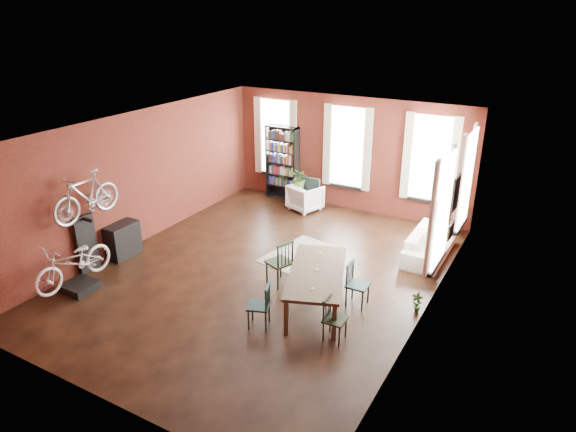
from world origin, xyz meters
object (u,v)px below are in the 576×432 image
Objects in this scene: cream_sofa at (431,240)px; dining_chair_a at (259,306)px; bicycle_floor at (70,243)px; dining_table at (316,288)px; dining_chair_d at (358,285)px; plant_stand at (301,197)px; dining_chair_b at (279,262)px; console_table at (123,240)px; bike_trainer at (80,287)px; dining_chair_c at (335,319)px; white_armchair at (305,196)px; bookshelf at (282,163)px.

dining_chair_a is at bearing 155.77° from cream_sofa.
dining_table is at bearing 24.15° from bicycle_floor.
dining_chair_d reaches higher than plant_stand.
console_table is at bearing -58.78° from dining_chair_b.
dining_chair_a is 0.84× the size of dining_chair_b.
bicycle_floor is (-5.88, -5.12, 0.67)m from cream_sofa.
cream_sofa is 2.60× the size of console_table.
bicycle_floor is (-3.92, -0.77, 0.65)m from dining_chair_a.
dining_chair_a is at bearing 10.98° from bike_trainer.
dining_chair_c reaches higher than plant_stand.
dining_chair_b reaches higher than dining_chair_a.
white_armchair is 0.30m from plant_stand.
cream_sofa is at bearing 160.97° from dining_chair_b.
bicycle_floor is at bearing 91.65° from white_armchair.
dining_chair_c is at bearing -67.18° from dining_table.
dining_table is 4.88m from console_table.
console_table is (-5.56, -0.69, -0.04)m from dining_chair_d.
bookshelf is (-4.36, 5.75, 0.70)m from dining_chair_c.
bicycle_floor is (-1.99, -6.27, 0.66)m from white_armchair.
dining_chair_d is 5.73m from bicycle_floor.
bicycle_floor reaches higher than cream_sofa.
plant_stand is at bearing 31.90° from dining_chair_c.
bookshelf is 1.38m from white_armchair.
white_armchair is 0.46× the size of bicycle_floor.
dining_chair_b is at bearing 176.31° from dining_chair_a.
dining_chair_d is 1.46× the size of bike_trainer.
bookshelf is 2.67× the size of white_armchair.
bookshelf is at bearing 42.17° from dining_chair_d.
dining_table is 2.61× the size of dining_chair_a.
bike_trainer is (-3.42, -2.27, -0.42)m from dining_chair_b.
bicycle_floor is at bearing 131.05° from cream_sofa.
dining_chair_c reaches higher than console_table.
dining_chair_b is 1.26× the size of dining_chair_c.
bookshelf is 5.40m from console_table.
dining_chair_d is at bearing 25.37° from bicycle_floor.
dining_table is at bearing 139.30° from white_armchair.
plant_stand is (-3.44, 4.12, -0.16)m from dining_chair_d.
dining_chair_b reaches higher than plant_stand.
console_table is at bearing 162.75° from dining_table.
console_table is (-3.82, -0.66, -0.10)m from dining_chair_b.
dining_chair_d is 5.67m from bike_trainer.
bookshelf is at bearing -174.03° from dining_chair_a.
bike_trainer is (-5.17, -2.30, -0.35)m from dining_chair_d.
bike_trainer is at bearing -99.35° from dining_chair_a.
bookshelf is at bearing 71.05° from cream_sofa.
plant_stand is at bearing 74.94° from bike_trainer.
dining_table is 1.28m from dining_chair_a.
dining_table is 3.50m from cream_sofa.
bicycle_floor is (-3.46, -2.28, 0.57)m from dining_chair_b.
plant_stand is (-0.22, 0.16, -0.13)m from white_armchair.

